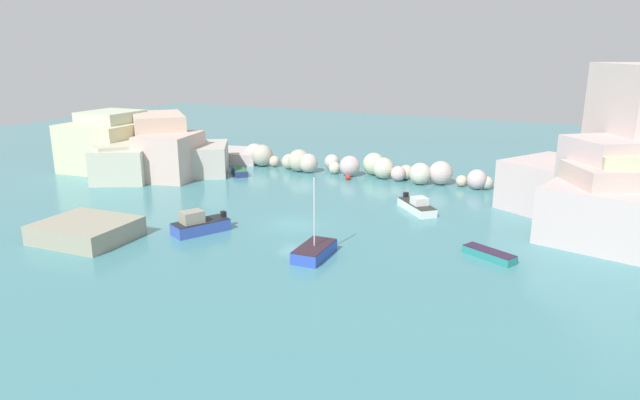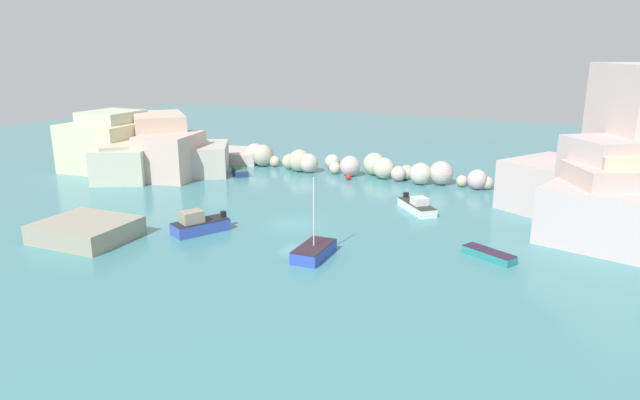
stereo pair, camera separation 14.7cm
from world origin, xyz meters
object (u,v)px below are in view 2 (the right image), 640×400
stone_dock (86,230)px  channel_buoy (348,177)px  moored_boat_4 (489,254)px  moored_boat_5 (94,219)px  moored_boat_0 (417,206)px  moored_boat_2 (240,172)px  moored_boat_1 (199,224)px  moored_boat_3 (314,251)px

stone_dock → channel_buoy: stone_dock is taller
channel_buoy → moored_boat_4: 26.48m
moored_boat_5 → channel_buoy: bearing=98.4°
moored_boat_0 → moored_boat_4: bearing=-1.8°
channel_buoy → moored_boat_2: (-12.66, -3.49, 0.02)m
moored_boat_1 → moored_boat_5: size_ratio=1.42×
stone_dock → moored_boat_2: stone_dock is taller
moored_boat_1 → moored_boat_5: bearing=-53.6°
moored_boat_1 → channel_buoy: bearing=-162.5°
stone_dock → moored_boat_4: (29.47, 10.26, -0.46)m
moored_boat_3 → channel_buoy: bearing=-165.5°
moored_boat_0 → moored_boat_2: (-23.62, 5.32, -0.17)m
channel_buoy → moored_boat_5: size_ratio=0.19×
moored_boat_5 → moored_boat_2: bearing=124.9°
channel_buoy → moored_boat_2: moored_boat_2 is taller
stone_dock → moored_boat_2: bearing=95.8°
moored_boat_0 → moored_boat_5: (-24.19, -16.09, -0.20)m
moored_boat_3 → moored_boat_4: (11.47, 5.52, -0.16)m
stone_dock → moored_boat_3: bearing=14.8°
channel_buoy → moored_boat_2: bearing=-164.6°
channel_buoy → moored_boat_4: (19.32, -18.11, -0.02)m
moored_boat_0 → moored_boat_3: bearing=-55.6°
moored_boat_1 → moored_boat_3: 11.08m
stone_dock → moored_boat_4: bearing=19.2°
moored_boat_3 → moored_boat_2: bearing=-138.4°
moored_boat_1 → moored_boat_5: moored_boat_1 is taller
stone_dock → moored_boat_1: moored_boat_1 is taller
channel_buoy → moored_boat_5: 28.19m
channel_buoy → stone_dock: bearing=-109.7°
stone_dock → moored_boat_3: (18.00, 4.74, -0.30)m
moored_boat_0 → moored_boat_5: moored_boat_0 is taller
moored_boat_4 → moored_boat_1: bearing=37.8°
stone_dock → moored_boat_3: moored_boat_3 is taller
moored_boat_4 → moored_boat_2: bearing=1.0°
moored_boat_0 → moored_boat_3: (-3.12, -14.83, -0.04)m
stone_dock → moored_boat_4: size_ratio=1.70×
moored_boat_0 → stone_dock: bearing=-90.9°
channel_buoy → moored_boat_4: channel_buoy is taller
moored_boat_0 → moored_boat_4: moored_boat_0 is taller
moored_boat_2 → moored_boat_3: bearing=1.8°
moored_boat_2 → moored_boat_3: (20.51, -20.15, 0.12)m
moored_boat_2 → moored_boat_5: moored_boat_2 is taller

